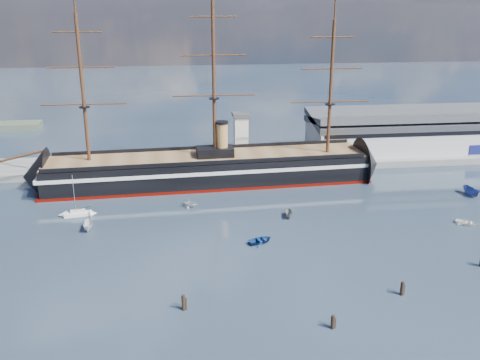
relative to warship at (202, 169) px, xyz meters
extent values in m
plane|color=#1F2936|center=(9.61, -20.00, -4.04)|extent=(600.00, 600.00, 0.00)
cube|color=slate|center=(19.61, 16.00, -4.04)|extent=(180.00, 18.00, 2.00)
cube|color=#B7BABC|center=(67.61, 20.00, 2.96)|extent=(62.00, 20.00, 10.00)
cube|color=#3F4247|center=(67.61, 20.00, 8.56)|extent=(63.00, 21.00, 2.00)
cube|color=silver|center=(12.61, 13.00, 4.96)|extent=(4.00, 4.00, 14.00)
cube|color=#3F4247|center=(12.61, 13.00, 12.46)|extent=(5.00, 5.00, 1.00)
cube|color=black|center=(1.73, 0.00, -0.04)|extent=(88.69, 20.38, 7.00)
cube|color=silver|center=(1.73, 0.00, 1.16)|extent=(90.70, 20.72, 1.00)
cube|color=#580801|center=(1.73, 0.00, -3.69)|extent=(90.70, 20.68, 0.90)
cone|color=black|center=(-44.77, 0.00, -0.34)|extent=(14.77, 16.36, 15.68)
cone|color=black|center=(48.23, 0.00, -0.34)|extent=(11.77, 16.21, 15.68)
cube|color=brown|center=(1.73, 0.00, 3.56)|extent=(88.63, 19.10, 0.40)
cube|color=black|center=(3.73, 0.00, 4.96)|extent=(10.29, 6.49, 2.50)
cylinder|color=#BE884A|center=(5.73, 0.00, 8.46)|extent=(3.20, 3.20, 9.00)
cylinder|color=#381E0F|center=(-50.27, 0.00, 4.96)|extent=(17.76, 1.59, 4.43)
cylinder|color=#381E0F|center=(-30.27, 0.00, 22.76)|extent=(0.90, 0.90, 38.00)
cylinder|color=#381E0F|center=(3.73, 0.00, 24.76)|extent=(0.90, 0.90, 42.00)
cylinder|color=#381E0F|center=(35.73, 0.00, 21.76)|extent=(0.90, 0.90, 36.00)
cube|color=white|center=(-30.68, -20.38, -3.61)|extent=(6.66, 2.91, 0.86)
cube|color=white|center=(-30.68, -20.38, -2.92)|extent=(3.61, 1.91, 0.69)
cylinder|color=#B2B2B7|center=(-31.11, -20.38, 1.54)|extent=(0.14, 0.14, 9.44)
imported|color=silver|center=(-27.00, -29.18, -4.04)|extent=(6.21, 2.59, 2.44)
imported|color=navy|center=(10.19, -40.30, -4.04)|extent=(2.76, 3.76, 1.63)
imported|color=slate|center=(19.06, -27.52, -4.04)|extent=(5.15, 2.46, 1.98)
imported|color=silver|center=(-4.07, -17.93, -4.04)|extent=(5.38, 6.88, 2.32)
imported|color=white|center=(58.66, -36.64, -4.04)|extent=(3.00, 3.27, 1.49)
imported|color=#334589|center=(69.64, -18.79, -4.04)|extent=(7.30, 3.45, 2.81)
cylinder|color=black|center=(-6.62, -64.31, -4.04)|extent=(0.64, 0.64, 3.48)
cylinder|color=black|center=(16.47, -72.44, -4.04)|extent=(0.64, 0.64, 3.05)
cylinder|color=black|center=(31.32, -64.17, -4.04)|extent=(0.64, 0.64, 3.28)
camera|label=1|loc=(-6.70, -142.03, 45.08)|focal=40.00mm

